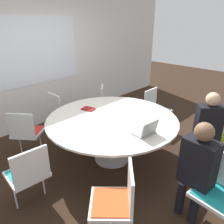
# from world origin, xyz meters

# --- Properties ---
(ground_plane) EXTENTS (16.00, 16.00, 0.00)m
(ground_plane) POSITION_xyz_m (0.00, 0.00, 0.00)
(ground_plane) COLOR black
(wall_back) EXTENTS (8.00, 0.07, 2.70)m
(wall_back) POSITION_xyz_m (0.00, 2.09, 1.35)
(wall_back) COLOR silver
(wall_back) RESTS_ON ground_plane
(conference_table) EXTENTS (2.01, 2.01, 0.74)m
(conference_table) POSITION_xyz_m (0.00, 0.00, 0.65)
(conference_table) COLOR #B7B7BC
(conference_table) RESTS_ON ground_plane
(chair_0) EXTENTS (0.46, 0.48, 0.84)m
(chair_0) POSITION_xyz_m (-0.09, -1.68, 0.50)
(chair_0) COLOR silver
(chair_0) RESTS_ON ground_plane
(chair_1) EXTENTS (0.60, 0.61, 0.84)m
(chair_1) POSITION_xyz_m (1.11, -1.26, 0.50)
(chair_1) COLOR silver
(chair_1) RESTS_ON ground_plane
(chair_2) EXTENTS (0.45, 0.43, 0.84)m
(chair_2) POSITION_xyz_m (1.38, 0.11, 0.50)
(chair_2) COLOR silver
(chair_2) RESTS_ON ground_plane
(chair_3) EXTENTS (0.61, 0.61, 0.84)m
(chair_3) POSITION_xyz_m (0.93, 1.02, 0.50)
(chair_3) COLOR silver
(chair_3) RESTS_ON ground_plane
(chair_4) EXTENTS (0.43, 0.45, 0.84)m
(chair_4) POSITION_xyz_m (-0.04, 1.38, 0.50)
(chair_4) COLOR silver
(chair_4) RESTS_ON ground_plane
(chair_5) EXTENTS (0.60, 0.61, 0.84)m
(chair_5) POSITION_xyz_m (-0.92, 1.03, 0.50)
(chair_5) COLOR silver
(chair_5) RESTS_ON ground_plane
(chair_6) EXTENTS (0.47, 0.45, 0.84)m
(chair_6) POSITION_xyz_m (-1.38, 0.02, 0.50)
(chair_6) COLOR silver
(chair_6) RESTS_ON ground_plane
(chair_7) EXTENTS (0.61, 0.61, 0.84)m
(chair_7) POSITION_xyz_m (-0.95, -1.00, 0.50)
(chair_7) COLOR silver
(chair_7) RESTS_ON ground_plane
(person_0) EXTENTS (0.28, 0.38, 1.19)m
(person_0) POSITION_xyz_m (-0.15, -1.43, 0.69)
(person_0) COLOR black
(person_0) RESTS_ON ground_plane
(person_1) EXTENTS (0.40, 0.42, 1.19)m
(person_1) POSITION_xyz_m (0.90, -1.13, 0.69)
(person_1) COLOR black
(person_1) RESTS_ON ground_plane
(laptop) EXTENTS (0.31, 0.26, 0.21)m
(laptop) POSITION_xyz_m (-0.06, -0.69, 0.79)
(laptop) COLOR #99999E
(laptop) RESTS_ON conference_table
(spiral_notebook) EXTENTS (0.20, 0.24, 0.02)m
(spiral_notebook) POSITION_xyz_m (-0.03, 0.52, 0.75)
(spiral_notebook) COLOR maroon
(spiral_notebook) RESTS_ON conference_table
(handbag) EXTENTS (0.36, 0.16, 0.28)m
(handbag) POSITION_xyz_m (0.59, 1.45, 0.14)
(handbag) COLOR #661E56
(handbag) RESTS_ON ground_plane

